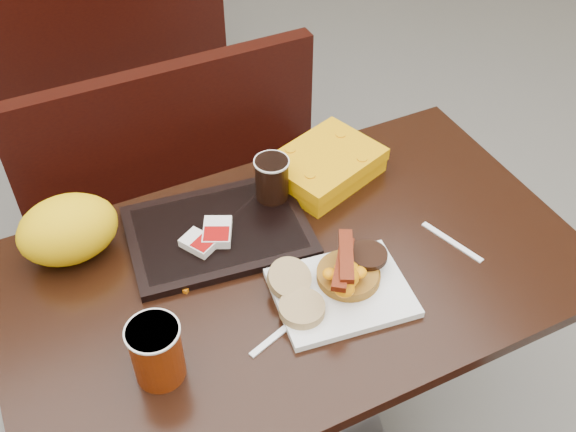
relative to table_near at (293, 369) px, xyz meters
name	(u,v)px	position (x,y,z in m)	size (l,w,h in m)	color
table_near	(293,369)	(0.00, 0.00, 0.00)	(1.20, 0.70, 0.75)	black
bench_near_n	(194,200)	(0.00, 0.70, -0.02)	(1.00, 0.46, 0.72)	black
bench_far_s	(97,30)	(0.00, 1.90, -0.02)	(1.00, 0.46, 0.72)	black
platter	(341,292)	(0.05, -0.11, 0.38)	(0.26, 0.20, 0.02)	white
pancake_stack	(349,274)	(0.08, -0.09, 0.40)	(0.13, 0.13, 0.03)	#8E6517
sausage_patty	(368,255)	(0.13, -0.07, 0.42)	(0.08, 0.08, 0.01)	black
scrambled_eggs	(346,278)	(0.05, -0.12, 0.44)	(0.09, 0.07, 0.04)	orange
bacon_strips	(343,263)	(0.05, -0.11, 0.47)	(0.15, 0.07, 0.01)	#3F0F04
muffin_bottom	(302,308)	(-0.04, -0.12, 0.40)	(0.09, 0.09, 0.02)	tan
muffin_top	(289,279)	(-0.04, -0.05, 0.41)	(0.09, 0.09, 0.02)	tan
coffee_cup_near	(157,352)	(-0.33, -0.12, 0.44)	(0.09, 0.09, 0.13)	#992C05
fork	(270,340)	(-0.12, -0.15, 0.38)	(0.14, 0.02, 0.00)	white
knife	(452,242)	(0.34, -0.08, 0.38)	(0.15, 0.01, 0.00)	white
condiment_syrup	(186,284)	(-0.22, 0.05, 0.38)	(0.04, 0.03, 0.01)	#C35E08
condiment_ketchup	(303,237)	(0.05, 0.07, 0.38)	(0.04, 0.03, 0.01)	#8C0504
tray	(218,231)	(-0.11, 0.16, 0.38)	(0.38, 0.27, 0.02)	black
hashbrown_sleeve_left	(199,243)	(-0.16, 0.13, 0.40)	(0.05, 0.07, 0.02)	silver
hashbrown_sleeve_right	(217,232)	(-0.11, 0.14, 0.40)	(0.06, 0.08, 0.02)	silver
coffee_cup_far	(272,179)	(0.04, 0.20, 0.44)	(0.07, 0.07, 0.10)	black
clamshell	(325,166)	(0.19, 0.23, 0.41)	(0.24, 0.18, 0.07)	orange
paper_bag	(68,229)	(-0.40, 0.24, 0.45)	(0.21, 0.15, 0.14)	#ECB807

